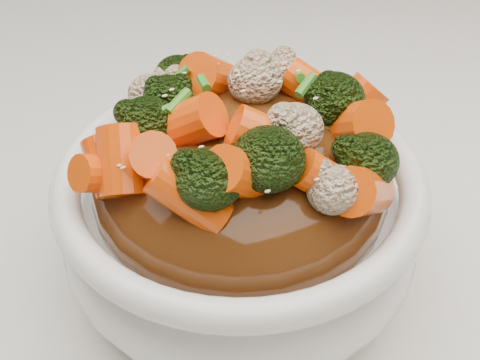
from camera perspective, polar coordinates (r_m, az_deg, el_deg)
tablecloth at (r=0.43m, az=-2.83°, el=-5.43°), size 1.20×0.80×0.04m
bowl at (r=0.36m, az=0.00°, el=-3.46°), size 0.22×0.22×0.08m
sauce_base at (r=0.35m, az=0.00°, el=-0.34°), size 0.17×0.17×0.08m
carrots at (r=0.31m, az=0.00°, el=7.35°), size 0.17×0.17×0.04m
broccoli at (r=0.31m, az=0.00°, el=7.21°), size 0.17×0.17×0.04m
cauliflower at (r=0.31m, az=0.00°, el=6.94°), size 0.17×0.17×0.03m
scallions at (r=0.31m, az=0.00°, el=7.49°), size 0.13×0.13×0.02m
sesame_seeds at (r=0.31m, az=0.00°, el=7.49°), size 0.16×0.16×0.01m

